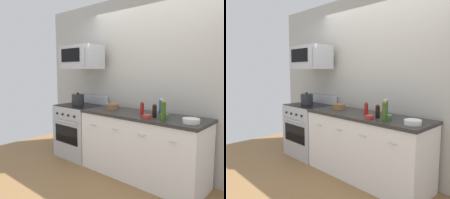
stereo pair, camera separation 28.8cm
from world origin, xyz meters
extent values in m
plane|color=olive|center=(0.00, 0.00, 0.00)|extent=(5.93, 5.93, 0.00)
cube|color=#B7B2A8|center=(0.00, 0.41, 1.35)|extent=(4.94, 0.10, 2.70)
cube|color=white|center=(0.00, 0.00, 0.44)|extent=(1.82, 0.62, 0.88)
cube|color=#2D2B28|center=(0.00, 0.00, 0.90)|extent=(1.85, 0.65, 0.04)
cube|color=black|center=(0.00, -0.28, 0.05)|extent=(1.82, 0.02, 0.10)
cylinder|color=silver|center=(-0.64, -0.32, 0.72)|extent=(0.10, 0.02, 0.02)
cylinder|color=silver|center=(-0.21, -0.32, 0.72)|extent=(0.10, 0.02, 0.02)
cylinder|color=silver|center=(0.21, -0.32, 0.72)|extent=(0.10, 0.02, 0.02)
cylinder|color=silver|center=(0.64, -0.32, 0.72)|extent=(0.10, 0.02, 0.02)
cube|color=#B7BABF|center=(-1.30, 0.00, 0.46)|extent=(0.76, 0.64, 0.91)
cube|color=black|center=(-1.30, -0.32, 0.45)|extent=(0.58, 0.01, 0.30)
cylinder|color=#B7BABF|center=(-1.30, -0.35, 0.68)|extent=(0.61, 0.02, 0.02)
cube|color=#B7BABF|center=(-1.30, 0.29, 0.99)|extent=(0.76, 0.06, 0.16)
cube|color=black|center=(-1.30, 0.00, 0.92)|extent=(0.73, 0.61, 0.01)
cylinder|color=black|center=(-1.53, -0.33, 0.79)|extent=(0.04, 0.02, 0.04)
cylinder|color=black|center=(-1.38, -0.33, 0.79)|extent=(0.04, 0.02, 0.04)
cylinder|color=black|center=(-1.23, -0.33, 0.79)|extent=(0.04, 0.02, 0.04)
cylinder|color=black|center=(-1.07, -0.33, 0.79)|extent=(0.04, 0.02, 0.04)
cube|color=#B7BABF|center=(-1.30, 0.05, 1.75)|extent=(0.74, 0.40, 0.40)
cube|color=black|center=(-1.36, -0.15, 1.78)|extent=(0.48, 0.01, 0.22)
cube|color=#B7BABF|center=(-1.00, -0.17, 1.75)|extent=(0.02, 0.04, 0.30)
cylinder|color=#1E4CA5|center=(0.27, 0.07, 1.03)|extent=(0.07, 0.07, 0.21)
cylinder|color=silver|center=(0.27, 0.07, 1.14)|extent=(0.04, 0.04, 0.02)
cylinder|color=black|center=(0.26, -0.09, 1.00)|extent=(0.06, 0.06, 0.16)
cylinder|color=maroon|center=(0.26, -0.09, 1.09)|extent=(0.04, 0.04, 0.02)
cylinder|color=#385114|center=(0.45, -0.20, 1.03)|extent=(0.06, 0.06, 0.23)
cylinder|color=#B29919|center=(0.45, -0.20, 1.16)|extent=(0.04, 0.04, 0.02)
cylinder|color=#B21914|center=(0.03, -0.03, 1.00)|extent=(0.05, 0.05, 0.16)
cylinder|color=#19721E|center=(0.03, -0.03, 1.09)|extent=(0.03, 0.03, 0.02)
cylinder|color=#B72D28|center=(0.23, -0.21, 0.94)|extent=(0.11, 0.11, 0.05)
torus|color=#B72D28|center=(0.23, -0.21, 0.96)|extent=(0.11, 0.11, 0.01)
cylinder|color=#B72D28|center=(0.23, -0.21, 0.92)|extent=(0.06, 0.06, 0.01)
cylinder|color=#477A4C|center=(0.38, -0.05, 0.95)|extent=(0.12, 0.12, 0.05)
torus|color=#477A4C|center=(0.38, -0.05, 0.97)|extent=(0.12, 0.12, 0.01)
cylinder|color=#477A4C|center=(0.38, -0.05, 0.92)|extent=(0.07, 0.07, 0.01)
cylinder|color=white|center=(0.76, -0.10, 0.95)|extent=(0.20, 0.20, 0.05)
torus|color=white|center=(0.76, -0.10, 0.97)|extent=(0.20, 0.20, 0.01)
cylinder|color=white|center=(0.76, -0.10, 0.92)|extent=(0.11, 0.11, 0.01)
cylinder|color=brown|center=(-0.59, 0.05, 0.96)|extent=(0.20, 0.20, 0.08)
torus|color=brown|center=(-0.59, 0.05, 1.00)|extent=(0.20, 0.20, 0.01)
cylinder|color=brown|center=(-0.59, 0.05, 0.93)|extent=(0.11, 0.11, 0.01)
cylinder|color=#262628|center=(-1.30, -0.05, 1.02)|extent=(0.22, 0.22, 0.19)
sphere|color=black|center=(-1.30, -0.05, 1.13)|extent=(0.04, 0.04, 0.04)
camera|label=1|loc=(1.83, -2.70, 1.53)|focal=37.63mm
camera|label=2|loc=(2.04, -2.50, 1.53)|focal=37.63mm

